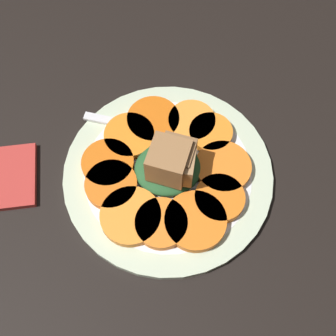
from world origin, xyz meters
TOP-DOWN VIEW (x-y plane):
  - table_slab at (0.00, 0.00)cm, footprint 120.00×120.00cm
  - plate at (0.00, 0.00)cm, footprint 26.08×26.08cm
  - carrot_slice_0 at (5.08, 5.43)cm, footprint 7.16×7.16cm
  - carrot_slice_1 at (1.65, 6.77)cm, footprint 6.13×6.13cm
  - carrot_slice_2 at (-2.30, 6.98)cm, footprint 7.25×7.25cm
  - carrot_slice_3 at (-5.58, 4.57)cm, footprint 6.01×6.01cm
  - carrot_slice_4 at (-6.74, 0.57)cm, footprint 6.93×6.93cm
  - carrot_slice_5 at (-6.08, -4.45)cm, footprint 5.58×5.58cm
  - carrot_slice_6 at (-3.94, -6.45)cm, footprint 6.11×6.11cm
  - carrot_slice_7 at (0.99, -7.31)cm, footprint 6.82×6.82cm
  - carrot_slice_8 at (4.29, -5.33)cm, footprint 6.43×6.43cm
  - carrot_slice_9 at (7.26, -1.77)cm, footprint 6.47×6.47cm
  - carrot_slice_10 at (7.07, 1.17)cm, footprint 6.33×6.33cm
  - center_pile at (-0.32, 0.35)cm, footprint 8.21×7.39cm
  - fork at (0.79, -5.94)cm, footprint 17.92×8.21cm

SIDE VIEW (x-z plane):
  - table_slab at x=0.00cm, z-range 0.00..2.00cm
  - plate at x=0.00cm, z-range 1.99..3.04cm
  - fork at x=0.79cm, z-range 3.10..3.50cm
  - carrot_slice_0 at x=5.08cm, z-range 3.10..4.29cm
  - carrot_slice_1 at x=1.65cm, z-range 3.10..4.29cm
  - carrot_slice_2 at x=-2.30cm, z-range 3.10..4.29cm
  - carrot_slice_3 at x=-5.58cm, z-range 3.10..4.29cm
  - carrot_slice_4 at x=-6.74cm, z-range 3.10..4.29cm
  - carrot_slice_5 at x=-6.08cm, z-range 3.10..4.29cm
  - carrot_slice_6 at x=-3.94cm, z-range 3.10..4.29cm
  - carrot_slice_7 at x=0.99cm, z-range 3.10..4.29cm
  - carrot_slice_8 at x=4.29cm, z-range 3.10..4.29cm
  - carrot_slice_9 at x=7.26cm, z-range 3.10..4.29cm
  - carrot_slice_10 at x=7.07cm, z-range 3.10..4.29cm
  - center_pile at x=-0.32cm, z-range 2.73..9.02cm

